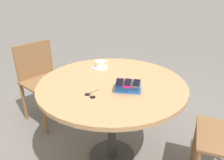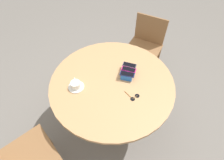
{
  "view_description": "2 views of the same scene",
  "coord_description": "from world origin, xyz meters",
  "px_view_note": "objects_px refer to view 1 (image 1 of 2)",
  "views": [
    {
      "loc": [
        -0.54,
        1.39,
        1.43
      ],
      "look_at": [
        0.0,
        0.0,
        0.75
      ],
      "focal_mm": 35.0,
      "sensor_mm": 36.0,
      "label": 1
    },
    {
      "loc": [
        0.86,
        0.47,
        1.94
      ],
      "look_at": [
        0.0,
        0.0,
        0.75
      ],
      "focal_mm": 28.0,
      "sensor_mm": 36.0,
      "label": 2
    }
  ],
  "objects_px": {
    "round_table": "(112,93)",
    "coffee_cup": "(100,64)",
    "saucer": "(100,67)",
    "phone_magenta": "(128,83)",
    "phone_box": "(128,87)",
    "sunglasses": "(91,95)",
    "phone_gray": "(136,83)",
    "chair_far_side": "(44,80)",
    "phone_navy": "(120,83)"
  },
  "relations": [
    {
      "from": "round_table",
      "to": "saucer",
      "type": "relative_size",
      "value": 8.1
    },
    {
      "from": "coffee_cup",
      "to": "phone_gray",
      "type": "bearing_deg",
      "value": 142.43
    },
    {
      "from": "phone_navy",
      "to": "chair_far_side",
      "type": "height_order",
      "value": "chair_far_side"
    },
    {
      "from": "round_table",
      "to": "coffee_cup",
      "type": "height_order",
      "value": "coffee_cup"
    },
    {
      "from": "saucer",
      "to": "coffee_cup",
      "type": "bearing_deg",
      "value": -136.45
    },
    {
      "from": "phone_box",
      "to": "chair_far_side",
      "type": "bearing_deg",
      "value": -21.72
    },
    {
      "from": "phone_box",
      "to": "phone_navy",
      "type": "distance_m",
      "value": 0.07
    },
    {
      "from": "round_table",
      "to": "phone_navy",
      "type": "distance_m",
      "value": 0.21
    },
    {
      "from": "phone_gray",
      "to": "coffee_cup",
      "type": "relative_size",
      "value": 1.35
    },
    {
      "from": "phone_gray",
      "to": "chair_far_side",
      "type": "xyz_separation_m",
      "value": [
        1.12,
        -0.41,
        -0.33
      ]
    },
    {
      "from": "phone_box",
      "to": "phone_magenta",
      "type": "height_order",
      "value": "phone_magenta"
    },
    {
      "from": "phone_magenta",
      "to": "sunglasses",
      "type": "bearing_deg",
      "value": 36.08
    },
    {
      "from": "phone_box",
      "to": "phone_navy",
      "type": "height_order",
      "value": "phone_navy"
    },
    {
      "from": "phone_gray",
      "to": "phone_navy",
      "type": "relative_size",
      "value": 0.97
    },
    {
      "from": "sunglasses",
      "to": "chair_far_side",
      "type": "xyz_separation_m",
      "value": [
        0.85,
        -0.58,
        -0.28
      ]
    },
    {
      "from": "phone_navy",
      "to": "phone_magenta",
      "type": "bearing_deg",
      "value": -167.98
    },
    {
      "from": "round_table",
      "to": "phone_magenta",
      "type": "bearing_deg",
      "value": 149.25
    },
    {
      "from": "round_table",
      "to": "phone_navy",
      "type": "height_order",
      "value": "phone_navy"
    },
    {
      "from": "phone_box",
      "to": "phone_magenta",
      "type": "xyz_separation_m",
      "value": [
        0.0,
        0.01,
        0.03
      ]
    },
    {
      "from": "phone_navy",
      "to": "round_table",
      "type": "bearing_deg",
      "value": -46.73
    },
    {
      "from": "round_table",
      "to": "sunglasses",
      "type": "height_order",
      "value": "sunglasses"
    },
    {
      "from": "phone_magenta",
      "to": "saucer",
      "type": "bearing_deg",
      "value": -42.92
    },
    {
      "from": "chair_far_side",
      "to": "round_table",
      "type": "bearing_deg",
      "value": 159.52
    },
    {
      "from": "phone_box",
      "to": "phone_navy",
      "type": "bearing_deg",
      "value": 17.74
    },
    {
      "from": "phone_box",
      "to": "sunglasses",
      "type": "distance_m",
      "value": 0.27
    },
    {
      "from": "coffee_cup",
      "to": "saucer",
      "type": "bearing_deg",
      "value": 43.55
    },
    {
      "from": "round_table",
      "to": "sunglasses",
      "type": "xyz_separation_m",
      "value": [
        0.06,
        0.24,
        0.09
      ]
    },
    {
      "from": "round_table",
      "to": "chair_far_side",
      "type": "relative_size",
      "value": 1.34
    },
    {
      "from": "saucer",
      "to": "chair_far_side",
      "type": "height_order",
      "value": "chair_far_side"
    },
    {
      "from": "phone_magenta",
      "to": "sunglasses",
      "type": "xyz_separation_m",
      "value": [
        0.21,
        0.15,
        -0.06
      ]
    },
    {
      "from": "phone_magenta",
      "to": "round_table",
      "type": "bearing_deg",
      "value": -30.75
    },
    {
      "from": "phone_gray",
      "to": "sunglasses",
      "type": "xyz_separation_m",
      "value": [
        0.27,
        0.17,
        -0.06
      ]
    },
    {
      "from": "round_table",
      "to": "sunglasses",
      "type": "bearing_deg",
      "value": 76.08
    },
    {
      "from": "round_table",
      "to": "phone_magenta",
      "type": "relative_size",
      "value": 8.08
    },
    {
      "from": "round_table",
      "to": "phone_navy",
      "type": "xyz_separation_m",
      "value": [
        -0.1,
        0.1,
        0.15
      ]
    },
    {
      "from": "saucer",
      "to": "coffee_cup",
      "type": "height_order",
      "value": "coffee_cup"
    },
    {
      "from": "phone_navy",
      "to": "saucer",
      "type": "xyz_separation_m",
      "value": [
        0.3,
        -0.34,
        -0.06
      ]
    },
    {
      "from": "saucer",
      "to": "phone_magenta",
      "type": "bearing_deg",
      "value": 137.08
    },
    {
      "from": "coffee_cup",
      "to": "sunglasses",
      "type": "height_order",
      "value": "coffee_cup"
    },
    {
      "from": "phone_box",
      "to": "phone_magenta",
      "type": "distance_m",
      "value": 0.03
    },
    {
      "from": "phone_navy",
      "to": "phone_box",
      "type": "bearing_deg",
      "value": -162.26
    },
    {
      "from": "phone_gray",
      "to": "saucer",
      "type": "height_order",
      "value": "phone_gray"
    },
    {
      "from": "phone_magenta",
      "to": "sunglasses",
      "type": "height_order",
      "value": "phone_magenta"
    },
    {
      "from": "round_table",
      "to": "saucer",
      "type": "xyz_separation_m",
      "value": [
        0.21,
        -0.24,
        0.1
      ]
    },
    {
      "from": "round_table",
      "to": "coffee_cup",
      "type": "xyz_separation_m",
      "value": [
        0.2,
        -0.24,
        0.13
      ]
    },
    {
      "from": "sunglasses",
      "to": "saucer",
      "type": "bearing_deg",
      "value": -73.21
    },
    {
      "from": "phone_magenta",
      "to": "chair_far_side",
      "type": "relative_size",
      "value": 0.17
    },
    {
      "from": "phone_navy",
      "to": "saucer",
      "type": "distance_m",
      "value": 0.46
    },
    {
      "from": "phone_box",
      "to": "phone_gray",
      "type": "relative_size",
      "value": 1.43
    },
    {
      "from": "phone_gray",
      "to": "coffee_cup",
      "type": "bearing_deg",
      "value": -37.57
    }
  ]
}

